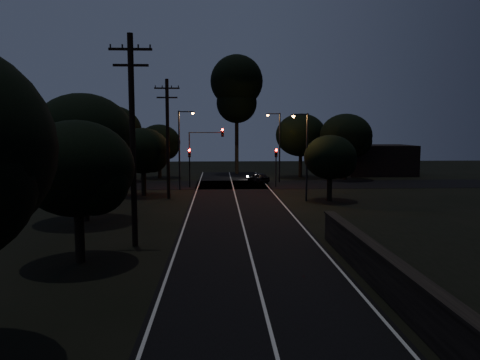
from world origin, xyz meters
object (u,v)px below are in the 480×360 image
utility_pole_far (168,137)px  tall_pine (237,88)px  utility_pole_mid (133,137)px  signal_mast (205,146)px  car (258,178)px  streetlight_c (305,150)px  signal_right (276,160)px  streetlight_a (181,144)px  signal_left (190,161)px  streetlight_b (278,142)px

utility_pole_far → tall_pine: bearing=73.1°
utility_pole_mid → signal_mast: (3.09, 24.99, -1.40)m
car → streetlight_c: bearing=76.1°
signal_right → tall_pine: bearing=103.5°
streetlight_a → streetlight_c: streetlight_a is taller
signal_left → signal_right: bearing=0.0°
tall_pine → streetlight_a: (-6.31, -17.00, -7.05)m
signal_right → car: signal_right is taller
streetlight_a → utility_pole_far: bearing=-96.6°
signal_left → tall_pine: bearing=69.5°
utility_pole_mid → car: 31.00m
signal_right → streetlight_a: 10.26m
signal_left → streetlight_a: 2.77m
signal_right → streetlight_b: (0.71, 4.01, 1.80)m
tall_pine → streetlight_b: tall_pine is taller
utility_pole_far → streetlight_c: (11.83, -2.00, -1.13)m
signal_mast → streetlight_c: 13.28m
tall_pine → signal_mast: tall_pine is taller
signal_mast → car: 8.24m
utility_pole_far → signal_mast: 8.64m
utility_pole_far → signal_mast: bearing=68.9°
tall_pine → streetlight_a: tall_pine is taller
utility_pole_far → streetlight_b: (11.31, 12.00, -0.85)m
streetlight_c → streetlight_a: bearing=144.3°
streetlight_a → streetlight_b: (10.61, 6.00, 0.00)m
signal_mast → car: size_ratio=1.87×
signal_left → car: signal_left is taller
utility_pole_mid → streetlight_b: size_ratio=1.38×
car → streetlight_a: bearing=11.6°
car → utility_pole_far: bearing=28.5°
utility_pole_far → streetlight_a: bearing=83.4°
streetlight_b → tall_pine: bearing=111.4°
tall_pine → streetlight_c: 26.50m
utility_pole_mid → signal_left: 25.19m
streetlight_c → car: size_ratio=2.24×
tall_pine → streetlight_c: bearing=-79.1°
signal_right → signal_mast: signal_mast is taller
streetlight_a → signal_left: bearing=70.4°
utility_pole_far → tall_pine: (7.00, 23.00, 6.20)m
tall_pine → streetlight_a: 19.46m
signal_left → signal_mast: bearing=0.1°
utility_pole_far → streetlight_b: 16.51m
signal_right → signal_mast: size_ratio=0.66×
tall_pine → streetlight_a: size_ratio=2.03×
signal_left → signal_mast: 2.26m
signal_left → streetlight_c: streetlight_c is taller
utility_pole_mid → streetlight_c: utility_pole_mid is taller
utility_pole_far → tall_pine: tall_pine is taller
utility_pole_mid → signal_right: (10.60, 24.99, -2.90)m
streetlight_a → streetlight_b: size_ratio=1.00×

